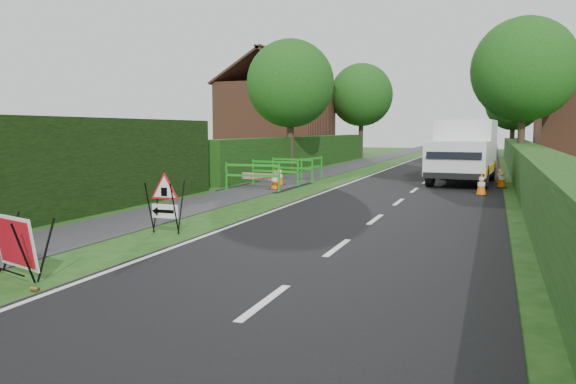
% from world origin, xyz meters
% --- Properties ---
extents(ground, '(120.00, 120.00, 0.00)m').
position_xyz_m(ground, '(0.00, 0.00, 0.00)').
color(ground, '#194212').
rests_on(ground, ground).
extents(road_surface, '(6.00, 90.00, 0.02)m').
position_xyz_m(road_surface, '(2.50, 35.00, 0.00)').
color(road_surface, black).
rests_on(road_surface, ground).
extents(footpath, '(2.00, 90.00, 0.02)m').
position_xyz_m(footpath, '(-3.00, 35.00, 0.01)').
color(footpath, '#2D2D30').
rests_on(footpath, ground).
extents(hedge_west_far, '(1.00, 24.00, 1.80)m').
position_xyz_m(hedge_west_far, '(-5.00, 22.00, 0.00)').
color(hedge_west_far, '#14380F').
rests_on(hedge_west_far, ground).
extents(hedge_east, '(1.20, 50.00, 1.50)m').
position_xyz_m(hedge_east, '(6.50, 16.00, 0.00)').
color(hedge_east, '#14380F').
rests_on(hedge_east, ground).
extents(house_west, '(7.50, 7.40, 7.88)m').
position_xyz_m(house_west, '(-10.00, 30.00, 2.90)').
color(house_west, brown).
rests_on(house_west, ground).
extents(tree_nw, '(4.40, 4.40, 6.70)m').
position_xyz_m(tree_nw, '(-4.60, 18.00, 4.48)').
color(tree_nw, '#2D2116').
rests_on(tree_nw, ground).
extents(tree_ne, '(5.20, 5.20, 7.79)m').
position_xyz_m(tree_ne, '(6.40, 22.00, 5.17)').
color(tree_ne, '#2D2116').
rests_on(tree_ne, ground).
extents(tree_fw, '(4.80, 4.80, 7.24)m').
position_xyz_m(tree_fw, '(-4.60, 34.00, 4.83)').
color(tree_fw, '#2D2116').
rests_on(tree_fw, ground).
extents(tree_fe, '(4.20, 4.20, 6.33)m').
position_xyz_m(tree_fe, '(6.40, 38.00, 4.22)').
color(tree_fe, '#2D2116').
rests_on(tree_fe, ground).
extents(red_rect_sign, '(1.22, 0.95, 0.92)m').
position_xyz_m(red_rect_sign, '(-1.41, -2.64, 0.53)').
color(red_rect_sign, black).
rests_on(red_rect_sign, ground).
extents(triangle_sign, '(0.77, 0.77, 1.09)m').
position_xyz_m(triangle_sign, '(-1.30, 1.14, 0.76)').
color(triangle_sign, black).
rests_on(triangle_sign, ground).
extents(works_van, '(2.58, 5.79, 2.58)m').
position_xyz_m(works_van, '(3.99, 15.07, 1.37)').
color(works_van, silver).
rests_on(works_van, ground).
extents(traffic_cone_0, '(0.38, 0.38, 0.79)m').
position_xyz_m(traffic_cone_0, '(4.79, 10.83, 0.39)').
color(traffic_cone_0, black).
rests_on(traffic_cone_0, ground).
extents(traffic_cone_1, '(0.38, 0.38, 0.79)m').
position_xyz_m(traffic_cone_1, '(5.46, 13.66, 0.39)').
color(traffic_cone_1, black).
rests_on(traffic_cone_1, ground).
extents(traffic_cone_2, '(0.38, 0.38, 0.79)m').
position_xyz_m(traffic_cone_2, '(5.41, 15.14, 0.39)').
color(traffic_cone_2, black).
rests_on(traffic_cone_2, ground).
extents(traffic_cone_3, '(0.38, 0.38, 0.79)m').
position_xyz_m(traffic_cone_3, '(-2.34, 10.12, 0.39)').
color(traffic_cone_3, black).
rests_on(traffic_cone_3, ground).
extents(traffic_cone_4, '(0.38, 0.38, 0.79)m').
position_xyz_m(traffic_cone_4, '(-2.75, 11.65, 0.39)').
color(traffic_cone_4, black).
rests_on(traffic_cone_4, ground).
extents(ped_barrier_0, '(2.08, 0.51, 1.00)m').
position_xyz_m(ped_barrier_0, '(-2.94, 9.48, 0.63)').
color(ped_barrier_0, '#1C9B1C').
rests_on(ped_barrier_0, ground).
extents(ped_barrier_1, '(2.09, 0.57, 1.00)m').
position_xyz_m(ped_barrier_1, '(-2.95, 11.70, 0.63)').
color(ped_barrier_1, '#1C9B1C').
rests_on(ped_barrier_1, ground).
extents(ped_barrier_2, '(2.08, 0.82, 1.00)m').
position_xyz_m(ped_barrier_2, '(-2.94, 13.66, 0.63)').
color(ped_barrier_2, '#1C9B1C').
rests_on(ped_barrier_2, ground).
extents(ped_barrier_3, '(0.64, 2.09, 1.00)m').
position_xyz_m(ped_barrier_3, '(-2.34, 14.56, 0.63)').
color(ped_barrier_3, '#1C9B1C').
rests_on(ped_barrier_3, ground).
extents(redwhite_plank, '(1.48, 0.35, 0.25)m').
position_xyz_m(redwhite_plank, '(-3.08, 10.36, 0.00)').
color(redwhite_plank, red).
rests_on(redwhite_plank, ground).
extents(litter_can, '(0.12, 0.07, 0.07)m').
position_xyz_m(litter_can, '(-0.63, -3.09, 0.00)').
color(litter_can, '#BF7F4C').
rests_on(litter_can, ground).
extents(hatchback_car, '(2.53, 3.73, 1.18)m').
position_xyz_m(hatchback_car, '(3.08, 25.58, 0.59)').
color(hatchback_car, white).
rests_on(hatchback_car, ground).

